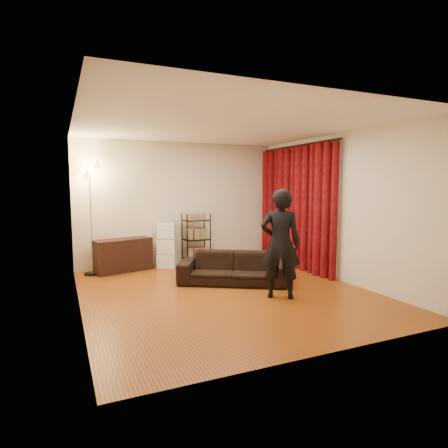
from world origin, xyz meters
name	(u,v)px	position (x,y,z in m)	size (l,w,h in m)	color
floor	(226,292)	(0.00, 0.00, 0.00)	(5.00, 5.00, 0.00)	#904F14
ceiling	(226,125)	(0.00, 0.00, 2.70)	(5.00, 5.00, 0.00)	white
wall_back	(180,204)	(0.00, 2.50, 1.35)	(5.00, 5.00, 0.00)	beige
wall_front	(327,226)	(0.00, -2.50, 1.35)	(5.00, 5.00, 0.00)	beige
wall_left	(77,215)	(-2.25, 0.00, 1.35)	(5.00, 5.00, 0.00)	beige
wall_right	(336,207)	(2.25, 0.00, 1.35)	(5.00, 5.00, 0.00)	beige
curtain_rod	(298,146)	(2.15, 1.12, 2.58)	(0.04, 0.04, 2.65)	black
curtain	(296,208)	(2.13, 1.12, 1.28)	(0.22, 2.65, 2.55)	maroon
sofa	(233,268)	(0.35, 0.47, 0.28)	(1.91, 0.75, 0.56)	black
person	(280,244)	(0.66, -0.60, 0.85)	(0.62, 0.41, 1.71)	black
media_cabinet	(123,255)	(-1.31, 2.23, 0.33)	(1.15, 0.43, 0.67)	black
storage_boxes	(167,246)	(-0.40, 2.18, 0.47)	(0.38, 0.31, 0.95)	silver
wire_shelf	(196,239)	(0.25, 2.15, 0.58)	(0.52, 0.37, 1.15)	black
floor_lamp	(91,219)	(-1.91, 2.19, 1.10)	(0.40, 0.40, 2.20)	silver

